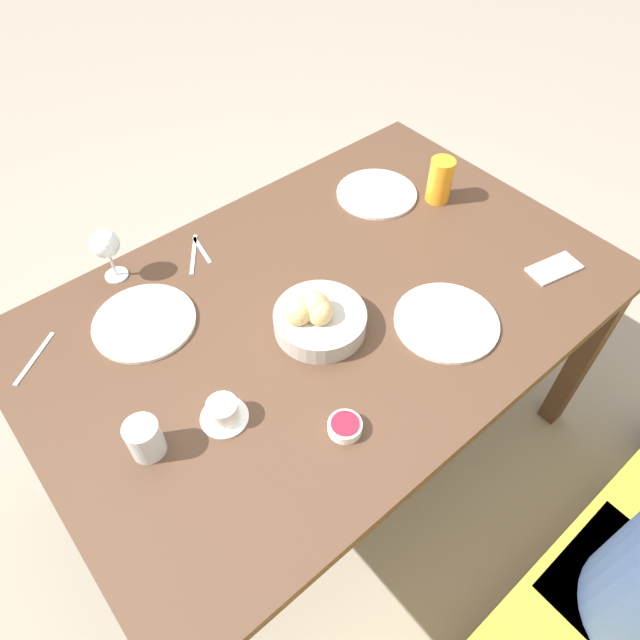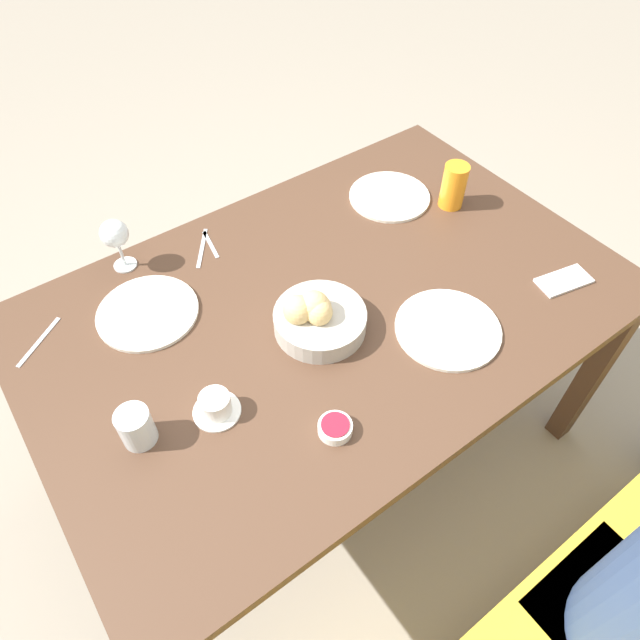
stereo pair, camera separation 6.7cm
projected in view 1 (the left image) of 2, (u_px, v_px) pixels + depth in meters
ground_plane at (325, 443)px, 2.09m from camera, size 10.00×10.00×0.00m
dining_table at (326, 323)px, 1.57m from camera, size 1.56×1.02×0.77m
bread_basket at (317, 317)px, 1.41m from camera, size 0.23×0.23×0.12m
plate_near_left at (377, 194)px, 1.80m from camera, size 0.25×0.25×0.01m
plate_near_right at (144, 322)px, 1.46m from camera, size 0.26×0.26×0.01m
plate_far_center at (446, 322)px, 1.46m from camera, size 0.27×0.27×0.01m
juice_glass at (440, 180)px, 1.74m from camera, size 0.07×0.07×0.14m
water_tumbler at (145, 439)px, 1.19m from camera, size 0.07×0.07×0.09m
wine_glass at (105, 245)px, 1.48m from camera, size 0.08×0.08×0.16m
coffee_cup at (223, 412)px, 1.26m from camera, size 0.11×0.11×0.06m
jam_bowl_berry at (345, 426)px, 1.25m from camera, size 0.08×0.08×0.03m
fork_silver at (194, 254)px, 1.62m from camera, size 0.11×0.14×0.00m
knife_silver at (34, 358)px, 1.39m from camera, size 0.14×0.10×0.00m
spoon_coffee at (202, 250)px, 1.64m from camera, size 0.03×0.12×0.00m
cell_phone at (554, 268)px, 1.58m from camera, size 0.16×0.10×0.01m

